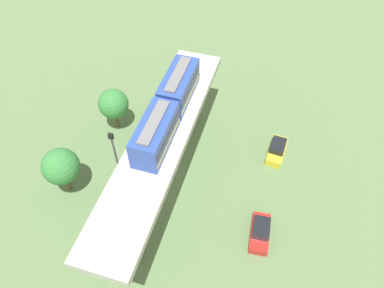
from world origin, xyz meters
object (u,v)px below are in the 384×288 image
at_px(tree_mid_lot, 61,167).
at_px(parked_car_red, 260,232).
at_px(tree_near_viaduct, 113,104).
at_px(parked_car_yellow, 277,150).
at_px(signal_post, 118,165).
at_px(train, 168,109).

bearing_deg(tree_mid_lot, parked_car_red, 1.20).
xyz_separation_m(tree_near_viaduct, tree_mid_lot, (-1.15, -10.24, 0.23)).
height_order(parked_car_yellow, signal_post, signal_post).
xyz_separation_m(train, parked_car_red, (11.38, -5.99, -8.23)).
distance_m(parked_car_yellow, tree_near_viaduct, 20.15).
relative_size(train, tree_near_viaduct, 2.40).
height_order(tree_near_viaduct, tree_mid_lot, tree_mid_lot).
distance_m(tree_near_viaduct, tree_mid_lot, 10.31).
distance_m(tree_near_viaduct, signal_post, 10.72).
xyz_separation_m(train, signal_post, (-3.40, -5.49, -3.43)).
distance_m(tree_mid_lot, signal_post, 6.44).
bearing_deg(parked_car_yellow, tree_mid_lot, -147.18).
bearing_deg(tree_near_viaduct, train, -24.30).
xyz_separation_m(tree_mid_lot, signal_post, (6.19, 0.94, 1.50)).
bearing_deg(parked_car_yellow, signal_post, -140.43).
relative_size(parked_car_red, tree_mid_lot, 0.72).
bearing_deg(train, signal_post, -121.78).
distance_m(train, tree_near_viaduct, 10.60).
height_order(parked_car_red, signal_post, signal_post).
height_order(train, tree_mid_lot, train).
relative_size(parked_car_yellow, tree_mid_lot, 0.72).
bearing_deg(tree_near_viaduct, parked_car_red, -26.32).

